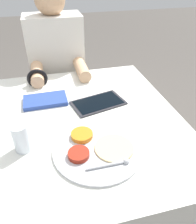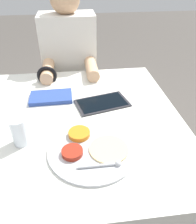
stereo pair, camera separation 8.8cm
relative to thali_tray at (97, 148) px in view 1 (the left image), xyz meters
The scene contains 7 objects.
ground_plane 0.79m from the thali_tray, 113.10° to the left, with size 12.00×12.00×0.00m, color #4C4742.
dining_table 0.44m from the thali_tray, 113.10° to the left, with size 0.99×0.95×0.75m.
thali_tray is the anchor object (origin of this frame).
red_notebook 0.40m from the thali_tray, 113.67° to the left, with size 0.21×0.12×0.02m.
tablet_device 0.31m from the thali_tray, 74.73° to the left, with size 0.27×0.19×0.01m.
person_diner 0.85m from the thali_tray, 94.46° to the left, with size 0.35×0.43×1.22m.
drinking_glass 0.27m from the thali_tray, 165.04° to the left, with size 0.06×0.06×0.11m.
Camera 1 is at (-0.05, -0.75, 1.32)m, focal length 35.00 mm.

